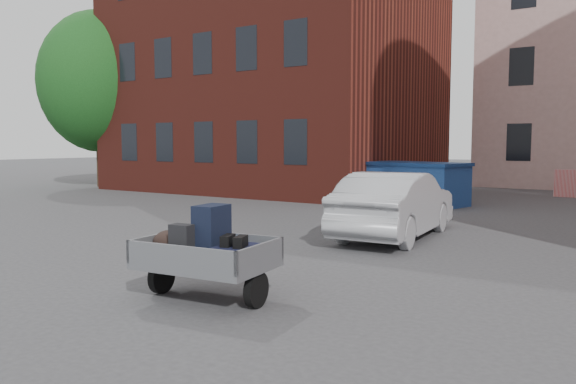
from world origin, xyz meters
The scene contains 7 objects.
ground centered at (0.00, 0.00, 0.00)m, with size 120.00×120.00×0.00m, color #38383A.
building_brick centered at (-9.00, 13.00, 7.00)m, with size 12.00×10.00×14.00m, color #591E16.
far_building centered at (-20.00, 22.00, 4.00)m, with size 6.00×6.00×8.00m, color maroon.
tree centered at (-16.00, 9.00, 5.17)m, with size 5.28×5.28×8.30m.
trailer centered at (0.26, -2.39, 0.61)m, with size 1.70×1.88×1.20m.
dumpster centered at (-1.50, 9.62, 0.68)m, with size 3.55×2.43×1.36m.
silver_car centered at (0.43, 3.35, 0.69)m, with size 1.45×4.16×1.37m, color #A7A9AF.
Camera 1 is at (4.90, -7.61, 1.97)m, focal length 35.00 mm.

